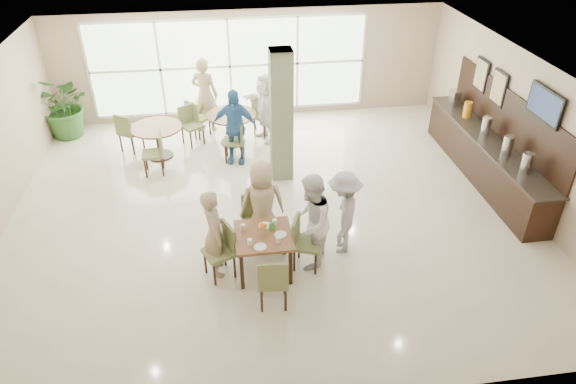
{
  "coord_description": "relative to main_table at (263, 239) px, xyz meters",
  "views": [
    {
      "loc": [
        -0.83,
        -8.42,
        5.78
      ],
      "look_at": [
        0.2,
        -1.2,
        1.1
      ],
      "focal_mm": 32.0,
      "sensor_mm": 36.0,
      "label": 1
    }
  ],
  "objects": [
    {
      "name": "chairs_table_right",
      "position": [
        -0.27,
        4.79,
        -0.18
      ],
      "size": [
        2.26,
        1.95,
        0.95
      ],
      "color": "olive",
      "rests_on": "ground"
    },
    {
      "name": "adult_standing",
      "position": [
        -0.88,
        5.66,
        0.28
      ],
      "size": [
        0.81,
        0.69,
        1.87
      ],
      "primitive_type": "imported",
      "rotation": [
        0.0,
        0.0,
        2.72
      ],
      "color": "tan",
      "rests_on": "ground"
    },
    {
      "name": "column",
      "position": [
        0.7,
        3.06,
        0.75
      ],
      "size": [
        0.45,
        0.45,
        2.8
      ],
      "primitive_type": "cube",
      "color": "#616C4B",
      "rests_on": "ground"
    },
    {
      "name": "chairs_main_table",
      "position": [
        0.0,
        -0.02,
        -0.18
      ],
      "size": [
        2.05,
        1.98,
        0.95
      ],
      "color": "olive",
      "rests_on": "ground"
    },
    {
      "name": "teen_right",
      "position": [
        0.79,
        0.09,
        0.2
      ],
      "size": [
        0.9,
        1.01,
        1.71
      ],
      "primitive_type": "imported",
      "rotation": [
        0.0,
        0.0,
        -1.93
      ],
      "color": "white",
      "rests_on": "ground"
    },
    {
      "name": "room_shell",
      "position": [
        0.3,
        1.86,
        1.05
      ],
      "size": [
        10.0,
        10.0,
        10.0
      ],
      "color": "white",
      "rests_on": "ground"
    },
    {
      "name": "potted_plant",
      "position": [
        -4.27,
        5.74,
        0.15
      ],
      "size": [
        1.89,
        1.89,
        1.62
      ],
      "primitive_type": "imported",
      "rotation": [
        0.0,
        0.0,
        -0.38
      ],
      "color": "#2E5F26",
      "rests_on": "ground"
    },
    {
      "name": "main_table",
      "position": [
        0.0,
        0.0,
        0.0
      ],
      "size": [
        0.92,
        0.92,
        0.75
      ],
      "color": "brown",
      "rests_on": "ground"
    },
    {
      "name": "framed_art_a",
      "position": [
        5.24,
        2.86,
        1.2
      ],
      "size": [
        0.05,
        0.55,
        0.7
      ],
      "color": "black",
      "rests_on": "ground"
    },
    {
      "name": "wall_tv",
      "position": [
        5.23,
        1.26,
        1.5
      ],
      "size": [
        0.06,
        1.0,
        0.58
      ],
      "color": "black",
      "rests_on": "ground"
    },
    {
      "name": "chairs_table_left",
      "position": [
        -1.98,
        4.39,
        -0.18
      ],
      "size": [
        2.06,
        1.85,
        0.95
      ],
      "color": "olive",
      "rests_on": "ground"
    },
    {
      "name": "tabletop_clutter",
      "position": [
        0.02,
        -0.01,
        0.16
      ],
      "size": [
        0.72,
        0.75,
        0.21
      ],
      "color": "white",
      "rests_on": "main_table"
    },
    {
      "name": "round_table_left",
      "position": [
        -2.0,
        4.34,
        -0.07
      ],
      "size": [
        1.16,
        1.16,
        0.75
      ],
      "color": "brown",
      "rests_on": "ground"
    },
    {
      "name": "teen_far",
      "position": [
        0.06,
        0.78,
        0.16
      ],
      "size": [
        0.82,
        0.47,
        1.63
      ],
      "primitive_type": "imported",
      "rotation": [
        0.0,
        0.0,
        3.19
      ],
      "color": "tan",
      "rests_on": "ground"
    },
    {
      "name": "round_table_right",
      "position": [
        -0.28,
        4.8,
        -0.06
      ],
      "size": [
        1.19,
        1.19,
        0.75
      ],
      "color": "brown",
      "rests_on": "ground"
    },
    {
      "name": "ground",
      "position": [
        0.3,
        1.86,
        -0.65
      ],
      "size": [
        10.0,
        10.0,
        0.0
      ],
      "primitive_type": "plane",
      "color": "beige",
      "rests_on": "ground"
    },
    {
      "name": "buffet_counter",
      "position": [
        5.0,
        2.36,
        -0.1
      ],
      "size": [
        0.64,
        4.7,
        1.95
      ],
      "color": "black",
      "rests_on": "ground"
    },
    {
      "name": "teen_standing",
      "position": [
        1.41,
        0.39,
        0.12
      ],
      "size": [
        0.82,
        1.12,
        1.55
      ],
      "primitive_type": "imported",
      "rotation": [
        0.0,
        0.0,
        -1.85
      ],
      "color": "#A0A0A2",
      "rests_on": "ground"
    },
    {
      "name": "framed_art_b",
      "position": [
        5.24,
        3.66,
        1.2
      ],
      "size": [
        0.05,
        0.55,
        0.7
      ],
      "color": "black",
      "rests_on": "ground"
    },
    {
      "name": "adult_a",
      "position": [
        -0.25,
        3.85,
        0.21
      ],
      "size": [
        1.12,
        0.8,
        1.73
      ],
      "primitive_type": "imported",
      "rotation": [
        0.0,
        0.0,
        -0.24
      ],
      "color": "teal",
      "rests_on": "ground"
    },
    {
      "name": "adult_b",
      "position": [
        0.55,
        4.87,
        0.18
      ],
      "size": [
        1.23,
        1.69,
        1.68
      ],
      "primitive_type": "imported",
      "rotation": [
        0.0,
        0.0,
        -1.17
      ],
      "color": "white",
      "rests_on": "ground"
    },
    {
      "name": "window_bank",
      "position": [
        -0.2,
        6.32,
        0.75
      ],
      "size": [
        7.0,
        0.04,
        7.0
      ],
      "color": "silver",
      "rests_on": "ground"
    },
    {
      "name": "teen_left",
      "position": [
        -0.77,
        0.1,
        0.13
      ],
      "size": [
        0.44,
        0.61,
        1.57
      ],
      "primitive_type": "imported",
      "rotation": [
        0.0,
        0.0,
        1.69
      ],
      "color": "tan",
      "rests_on": "ground"
    }
  ]
}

